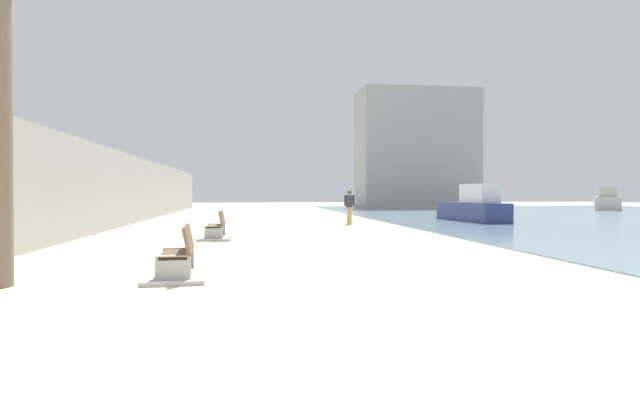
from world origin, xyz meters
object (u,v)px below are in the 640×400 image
object	(u,v)px
person_walking	(349,204)
boat_mid_bay	(473,208)
boat_distant	(607,201)
bench_near	(178,265)
bench_far	(216,232)

from	to	relation	value
person_walking	boat_mid_bay	world-z (taller)	boat_mid_bay
boat_mid_bay	boat_distant	bearing A→B (deg)	39.92
bench_near	boat_mid_bay	bearing A→B (deg)	51.80
boat_distant	person_walking	bearing A→B (deg)	-146.32
bench_near	person_walking	distance (m)	17.24
bench_near	person_walking	world-z (taller)	person_walking
bench_near	boat_mid_bay	xyz separation A→B (m)	(13.56, 17.23, 0.55)
bench_near	bench_far	size ratio (longest dim) A/B	1.02
bench_near	person_walking	xyz separation A→B (m)	(6.42, 15.98, 0.79)
bench_far	boat_mid_bay	size ratio (longest dim) A/B	0.35
bench_near	boat_mid_bay	size ratio (longest dim) A/B	0.36
bench_far	boat_distant	distance (m)	42.77
person_walking	boat_distant	bearing A→B (deg)	33.68
boat_distant	bench_far	bearing A→B (deg)	-142.42
bench_far	person_walking	size ratio (longest dim) A/B	1.21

